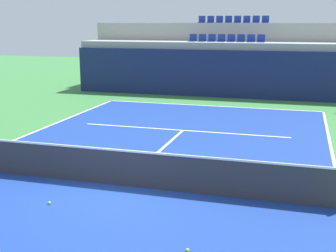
{
  "coord_description": "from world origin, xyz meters",
  "views": [
    {
      "loc": [
        4.33,
        -10.33,
        4.15
      ],
      "look_at": [
        0.69,
        2.0,
        1.2
      ],
      "focal_mm": 48.37,
      "sensor_mm": 36.0,
      "label": 1
    }
  ],
  "objects": [
    {
      "name": "stands_tier_lower",
      "position": [
        0.0,
        16.22,
        1.52
      ],
      "size": [
        17.37,
        2.4,
        3.04
      ],
      "primitive_type": "cube",
      "color": "#9E9E99",
      "rests_on": "ground_plane"
    },
    {
      "name": "baseline_far",
      "position": [
        0.0,
        11.95,
        0.01
      ],
      "size": [
        11.0,
        0.1,
        0.0
      ],
      "primitive_type": "cube",
      "color": "white",
      "rests_on": "court_surface"
    },
    {
      "name": "stands_tier_upper",
      "position": [
        0.0,
        18.62,
        2.06
      ],
      "size": [
        17.37,
        2.4,
        4.12
      ],
      "primitive_type": "cube",
      "color": "#9E9E99",
      "rests_on": "ground_plane"
    },
    {
      "name": "court_surface",
      "position": [
        0.0,
        0.0,
        0.01
      ],
      "size": [
        11.0,
        24.0,
        0.01
      ],
      "primitive_type": "cube",
      "color": "navy",
      "rests_on": "ground_plane"
    },
    {
      "name": "centre_service_line",
      "position": [
        0.0,
        3.2,
        0.01
      ],
      "size": [
        0.1,
        6.4,
        0.0
      ],
      "primitive_type": "cube",
      "color": "white",
      "rests_on": "court_surface"
    },
    {
      "name": "seating_row_upper",
      "position": [
        0.0,
        18.72,
        4.24
      ],
      "size": [
        4.43,
        0.44,
        0.44
      ],
      "color": "navy",
      "rests_on": "stands_tier_upper"
    },
    {
      "name": "tennis_ball_0",
      "position": [
        -1.13,
        -1.64,
        0.04
      ],
      "size": [
        0.07,
        0.07,
        0.07
      ],
      "primitive_type": "sphere",
      "color": "#CCE033",
      "rests_on": "court_surface"
    },
    {
      "name": "ground_plane",
      "position": [
        0.0,
        0.0,
        0.0
      ],
      "size": [
        80.0,
        80.0,
        0.0
      ],
      "primitive_type": "plane",
      "color": "#387A3D"
    },
    {
      "name": "service_line_far",
      "position": [
        0.0,
        6.4,
        0.01
      ],
      "size": [
        8.26,
        0.1,
        0.0
      ],
      "primitive_type": "cube",
      "color": "white",
      "rests_on": "court_surface"
    },
    {
      "name": "tennis_net",
      "position": [
        0.0,
        0.0,
        0.51
      ],
      "size": [
        11.08,
        0.08,
        1.07
      ],
      "color": "black",
      "rests_on": "court_surface"
    },
    {
      "name": "tennis_ball_2",
      "position": [
        2.51,
        -2.91,
        0.04
      ],
      "size": [
        0.07,
        0.07,
        0.07
      ],
      "primitive_type": "sphere",
      "color": "#CCE033",
      "rests_on": "court_surface"
    },
    {
      "name": "back_wall",
      "position": [
        0.0,
        14.87,
        1.33
      ],
      "size": [
        17.37,
        0.3,
        2.65
      ],
      "primitive_type": "cube",
      "color": "navy",
      "rests_on": "ground_plane"
    },
    {
      "name": "seating_row_lower",
      "position": [
        0.0,
        16.32,
        3.16
      ],
      "size": [
        4.43,
        0.44,
        0.44
      ],
      "color": "navy",
      "rests_on": "stands_tier_lower"
    }
  ]
}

